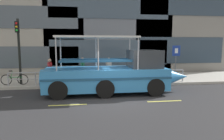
{
  "coord_description": "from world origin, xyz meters",
  "views": [
    {
      "loc": [
        -1.61,
        -10.41,
        2.87
      ],
      "look_at": [
        0.08,
        1.87,
        1.3
      ],
      "focal_mm": 33.0,
      "sensor_mm": 36.0,
      "label": 1
    }
  ],
  "objects_px": {
    "pedestrian_near_bow": "(141,67)",
    "parking_sign": "(176,57)",
    "leaned_bicycle": "(15,79)",
    "pedestrian_mid_right": "(83,67)",
    "pedestrian_mid_left": "(109,66)",
    "traffic_light_pole": "(19,45)",
    "pedestrian_near_stern": "(50,68)",
    "duck_tour_boat": "(115,75)"
  },
  "relations": [
    {
      "from": "parking_sign",
      "to": "pedestrian_near_bow",
      "type": "distance_m",
      "value": 2.63
    },
    {
      "from": "duck_tour_boat",
      "to": "leaned_bicycle",
      "type": "bearing_deg",
      "value": 159.46
    },
    {
      "from": "traffic_light_pole",
      "to": "pedestrian_mid_right",
      "type": "bearing_deg",
      "value": 12.44
    },
    {
      "from": "traffic_light_pole",
      "to": "pedestrian_near_bow",
      "type": "height_order",
      "value": "traffic_light_pole"
    },
    {
      "from": "pedestrian_near_bow",
      "to": "pedestrian_near_stern",
      "type": "distance_m",
      "value": 6.66
    },
    {
      "from": "pedestrian_near_bow",
      "to": "pedestrian_mid_left",
      "type": "relative_size",
      "value": 0.97
    },
    {
      "from": "duck_tour_boat",
      "to": "pedestrian_mid_left",
      "type": "xyz_separation_m",
      "value": [
        0.09,
        3.58,
        0.09
      ]
    },
    {
      "from": "traffic_light_pole",
      "to": "duck_tour_boat",
      "type": "distance_m",
      "value": 6.82
    },
    {
      "from": "pedestrian_mid_left",
      "to": "pedestrian_near_bow",
      "type": "bearing_deg",
      "value": -8.67
    },
    {
      "from": "traffic_light_pole",
      "to": "pedestrian_near_stern",
      "type": "bearing_deg",
      "value": 4.19
    },
    {
      "from": "pedestrian_mid_left",
      "to": "pedestrian_mid_right",
      "type": "distance_m",
      "value": 1.95
    },
    {
      "from": "leaned_bicycle",
      "to": "pedestrian_mid_left",
      "type": "xyz_separation_m",
      "value": [
        6.42,
        1.21,
        0.63
      ]
    },
    {
      "from": "duck_tour_boat",
      "to": "pedestrian_mid_right",
      "type": "xyz_separation_m",
      "value": [
        -1.86,
        3.59,
        0.11
      ]
    },
    {
      "from": "parking_sign",
      "to": "pedestrian_mid_left",
      "type": "height_order",
      "value": "parking_sign"
    },
    {
      "from": "pedestrian_near_bow",
      "to": "duck_tour_boat",
      "type": "bearing_deg",
      "value": -128.35
    },
    {
      "from": "leaned_bicycle",
      "to": "traffic_light_pole",
      "type": "bearing_deg",
      "value": 45.55
    },
    {
      "from": "pedestrian_mid_left",
      "to": "pedestrian_near_stern",
      "type": "xyz_separation_m",
      "value": [
        -4.2,
        -0.77,
        0.01
      ]
    },
    {
      "from": "parking_sign",
      "to": "pedestrian_mid_right",
      "type": "bearing_deg",
      "value": 171.74
    },
    {
      "from": "leaned_bicycle",
      "to": "pedestrian_mid_left",
      "type": "relative_size",
      "value": 1.05
    },
    {
      "from": "pedestrian_near_bow",
      "to": "pedestrian_mid_right",
      "type": "relative_size",
      "value": 0.95
    },
    {
      "from": "pedestrian_near_bow",
      "to": "parking_sign",
      "type": "bearing_deg",
      "value": -14.12
    },
    {
      "from": "parking_sign",
      "to": "pedestrian_mid_right",
      "type": "height_order",
      "value": "parking_sign"
    },
    {
      "from": "parking_sign",
      "to": "duck_tour_boat",
      "type": "distance_m",
      "value": 5.67
    },
    {
      "from": "pedestrian_mid_left",
      "to": "pedestrian_mid_right",
      "type": "xyz_separation_m",
      "value": [
        -1.95,
        0.01,
        0.02
      ]
    },
    {
      "from": "pedestrian_near_bow",
      "to": "pedestrian_near_stern",
      "type": "bearing_deg",
      "value": -176.56
    },
    {
      "from": "pedestrian_mid_left",
      "to": "pedestrian_mid_right",
      "type": "height_order",
      "value": "pedestrian_mid_right"
    },
    {
      "from": "parking_sign",
      "to": "pedestrian_mid_left",
      "type": "relative_size",
      "value": 1.55
    },
    {
      "from": "parking_sign",
      "to": "duck_tour_boat",
      "type": "height_order",
      "value": "duck_tour_boat"
    },
    {
      "from": "pedestrian_mid_right",
      "to": "pedestrian_near_bow",
      "type": "bearing_deg",
      "value": -4.94
    },
    {
      "from": "traffic_light_pole",
      "to": "duck_tour_boat",
      "type": "relative_size",
      "value": 0.5
    },
    {
      "from": "leaned_bicycle",
      "to": "pedestrian_mid_right",
      "type": "height_order",
      "value": "pedestrian_mid_right"
    },
    {
      "from": "traffic_light_pole",
      "to": "pedestrian_near_bow",
      "type": "xyz_separation_m",
      "value": [
        8.58,
        0.54,
        -1.64
      ]
    },
    {
      "from": "pedestrian_near_bow",
      "to": "pedestrian_mid_left",
      "type": "height_order",
      "value": "pedestrian_mid_left"
    },
    {
      "from": "parking_sign",
      "to": "duck_tour_boat",
      "type": "xyz_separation_m",
      "value": [
        -4.97,
        -2.6,
        -0.84
      ]
    },
    {
      "from": "parking_sign",
      "to": "pedestrian_near_stern",
      "type": "bearing_deg",
      "value": 178.66
    },
    {
      "from": "pedestrian_mid_left",
      "to": "pedestrian_near_stern",
      "type": "height_order",
      "value": "pedestrian_near_stern"
    },
    {
      "from": "pedestrian_mid_left",
      "to": "pedestrian_near_stern",
      "type": "relative_size",
      "value": 0.99
    },
    {
      "from": "pedestrian_near_bow",
      "to": "pedestrian_near_stern",
      "type": "relative_size",
      "value": 0.96
    },
    {
      "from": "leaned_bicycle",
      "to": "pedestrian_mid_right",
      "type": "relative_size",
      "value": 1.03
    },
    {
      "from": "traffic_light_pole",
      "to": "pedestrian_mid_right",
      "type": "height_order",
      "value": "traffic_light_pole"
    },
    {
      "from": "duck_tour_boat",
      "to": "pedestrian_near_bow",
      "type": "xyz_separation_m",
      "value": [
        2.54,
        3.21,
        0.07
      ]
    },
    {
      "from": "traffic_light_pole",
      "to": "duck_tour_boat",
      "type": "bearing_deg",
      "value": -23.84
    }
  ]
}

